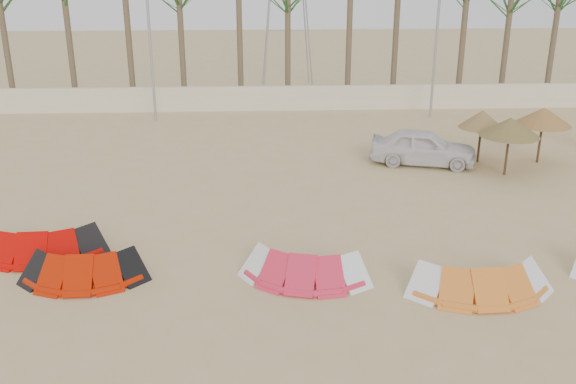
{
  "coord_description": "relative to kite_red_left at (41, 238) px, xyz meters",
  "views": [
    {
      "loc": [
        -0.86,
        -11.82,
        8.0
      ],
      "look_at": [
        0.0,
        6.0,
        1.3
      ],
      "focal_mm": 40.0,
      "sensor_mm": 36.0,
      "label": 1
    }
  ],
  "objects": [
    {
      "name": "ground",
      "position": [
        7.05,
        -5.0,
        -0.42
      ],
      "size": [
        120.0,
        120.0,
        0.0
      ],
      "primitive_type": "plane",
      "color": "tan",
      "rests_on": "ground"
    },
    {
      "name": "boundary_wall",
      "position": [
        7.05,
        17.0,
        0.23
      ],
      "size": [
        60.0,
        0.3,
        1.3
      ],
      "primitive_type": "cube",
      "color": "beige",
      "rests_on": "ground"
    },
    {
      "name": "lamp_b",
      "position": [
        1.09,
        15.0,
        5.35
      ],
      "size": [
        1.25,
        0.14,
        11.0
      ],
      "color": "#A5A8AD",
      "rests_on": "ground"
    },
    {
      "name": "lamp_c",
      "position": [
        15.09,
        15.0,
        5.35
      ],
      "size": [
        1.25,
        0.14,
        11.0
      ],
      "color": "#A5A8AD",
      "rests_on": "ground"
    },
    {
      "name": "pylon",
      "position": [
        8.05,
        23.0,
        -0.42
      ],
      "size": [
        3.0,
        3.0,
        14.0
      ],
      "primitive_type": null,
      "color": "#A5A8AD",
      "rests_on": "ground"
    },
    {
      "name": "kite_red_left",
      "position": [
        0.0,
        0.0,
        0.0
      ],
      "size": [
        3.68,
        1.65,
        0.9
      ],
      "color": "#C00400",
      "rests_on": "ground"
    },
    {
      "name": "kite_red_mid",
      "position": [
        1.65,
        -1.61,
        -0.0
      ],
      "size": [
        3.19,
        1.58,
        0.9
      ],
      "color": "#AE1700",
      "rests_on": "ground"
    },
    {
      "name": "kite_red_right",
      "position": [
        7.32,
        -1.82,
        -0.0
      ],
      "size": [
        3.54,
        2.18,
        0.9
      ],
      "color": "#DD2542",
      "rests_on": "ground"
    },
    {
      "name": "kite_orange",
      "position": [
        11.64,
        -2.7,
        -0.0
      ],
      "size": [
        3.55,
        1.61,
        0.9
      ],
      "color": "orange",
      "rests_on": "ground"
    },
    {
      "name": "parasol_left",
      "position": [
        15.06,
        7.54,
        1.36
      ],
      "size": [
        1.82,
        1.82,
        2.14
      ],
      "color": "#4C331E",
      "rests_on": "ground"
    },
    {
      "name": "parasol_mid",
      "position": [
        15.58,
        5.92,
        1.47
      ],
      "size": [
        2.25,
        2.25,
        2.24
      ],
      "color": "#4C331E",
      "rests_on": "ground"
    },
    {
      "name": "parasol_right",
      "position": [
        17.46,
        7.38,
        1.49
      ],
      "size": [
        2.22,
        2.22,
        2.26
      ],
      "color": "#4C331E",
      "rests_on": "ground"
    },
    {
      "name": "car",
      "position": [
        12.75,
        7.39,
        0.29
      ],
      "size": [
        4.44,
        2.7,
        1.41
      ],
      "primitive_type": "imported",
      "rotation": [
        0.0,
        0.0,
        1.3
      ],
      "color": "silver",
      "rests_on": "ground"
    }
  ]
}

